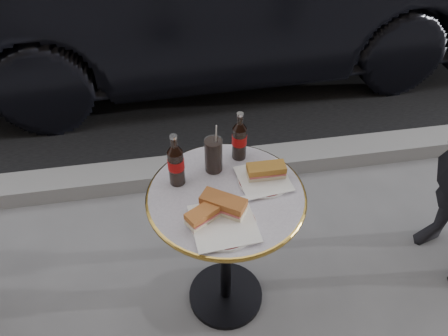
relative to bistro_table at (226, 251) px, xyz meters
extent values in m
plane|color=slate|center=(0.00, 0.00, -0.37)|extent=(80.00, 80.00, 0.00)
cube|color=gray|center=(0.00, 0.90, -0.32)|extent=(40.00, 0.20, 0.12)
cylinder|color=white|center=(-0.04, -0.16, 0.37)|extent=(0.26, 0.26, 0.01)
cylinder|color=silver|center=(0.16, 0.04, 0.37)|extent=(0.22, 0.22, 0.01)
cube|color=#B7652E|center=(-0.10, -0.13, 0.40)|extent=(0.15, 0.13, 0.05)
cube|color=#A25929|center=(-0.03, -0.09, 0.41)|extent=(0.18, 0.16, 0.06)
cube|color=#AB712B|center=(0.17, 0.06, 0.40)|extent=(0.15, 0.07, 0.05)
cylinder|color=black|center=(-0.03, 0.15, 0.44)|extent=(0.10, 0.10, 0.15)
camera|label=1|loc=(-0.21, -1.16, 1.57)|focal=35.00mm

